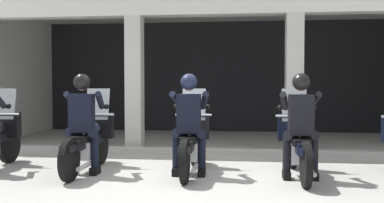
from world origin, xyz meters
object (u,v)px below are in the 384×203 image
object	(u,v)px
motorcycle_left	(89,140)
police_officer_left	(83,115)
police_officer_center	(189,115)
police_officer_right	(301,117)
motorcycle_center	(191,141)
motorcycle_right	(298,143)

from	to	relation	value
motorcycle_left	police_officer_left	distance (m)	0.52
police_officer_center	police_officer_left	bearing A→B (deg)	177.70
police_officer_center	police_officer_right	world-z (taller)	same
police_officer_left	motorcycle_left	bearing A→B (deg)	88.01
police_officer_left	motorcycle_center	xyz separation A→B (m)	(1.68, 0.36, -0.44)
motorcycle_right	police_officer_right	xyz separation A→B (m)	(-0.00, -0.28, 0.44)
motorcycle_left	police_officer_center	size ratio (longest dim) A/B	1.29
motorcycle_left	motorcycle_right	size ratio (longest dim) A/B	1.00
police_officer_left	police_officer_right	world-z (taller)	same
police_officer_center	motorcycle_right	world-z (taller)	police_officer_center
motorcycle_left	police_officer_center	distance (m)	1.75
motorcycle_right	police_officer_right	distance (m)	0.52
police_officer_left	police_officer_right	distance (m)	3.36
motorcycle_right	motorcycle_center	bearing A→B (deg)	173.12
police_officer_left	police_officer_center	size ratio (longest dim) A/B	1.00
police_officer_left	police_officer_center	xyz separation A→B (m)	(1.68, 0.08, 0.00)
police_officer_left	motorcycle_right	size ratio (longest dim) A/B	0.78
police_officer_center	police_officer_right	size ratio (longest dim) A/B	1.00
police_officer_left	motorcycle_center	world-z (taller)	police_officer_left
motorcycle_center	motorcycle_right	world-z (taller)	same
motorcycle_center	police_officer_center	bearing A→B (deg)	-95.26
police_officer_left	police_officer_right	size ratio (longest dim) A/B	1.00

